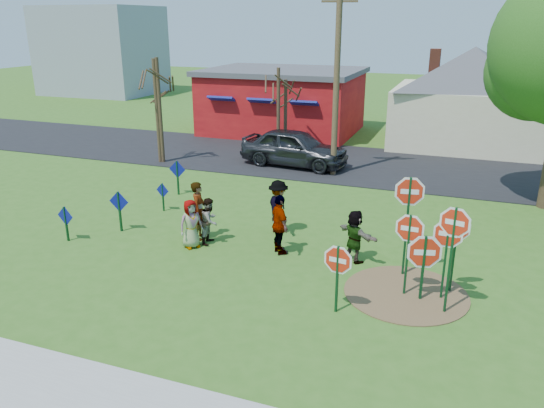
{
  "coord_description": "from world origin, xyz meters",
  "views": [
    {
      "loc": [
        5.48,
        -13.71,
        6.74
      ],
      "look_at": [
        0.16,
        0.68,
        1.41
      ],
      "focal_mm": 35.0,
      "sensor_mm": 36.0,
      "label": 1
    }
  ],
  "objects_px": {
    "person_b": "(199,211)",
    "utility_pole": "(337,75)",
    "person_a": "(191,224)",
    "stop_sign_d": "(456,235)",
    "suv": "(294,147)",
    "stop_sign_b": "(409,201)",
    "stop_sign_c": "(453,236)",
    "stop_sign_a": "(338,265)"
  },
  "relations": [
    {
      "from": "stop_sign_a",
      "to": "utility_pole",
      "type": "bearing_deg",
      "value": 112.2
    },
    {
      "from": "stop_sign_a",
      "to": "stop_sign_c",
      "type": "height_order",
      "value": "stop_sign_c"
    },
    {
      "from": "stop_sign_a",
      "to": "suv",
      "type": "xyz_separation_m",
      "value": [
        -5.18,
        12.65,
        -0.33
      ]
    },
    {
      "from": "stop_sign_b",
      "to": "person_b",
      "type": "distance_m",
      "value": 6.66
    },
    {
      "from": "person_a",
      "to": "suv",
      "type": "relative_size",
      "value": 0.3
    },
    {
      "from": "stop_sign_c",
      "to": "person_b",
      "type": "distance_m",
      "value": 8.1
    },
    {
      "from": "stop_sign_a",
      "to": "stop_sign_d",
      "type": "xyz_separation_m",
      "value": [
        2.56,
        2.03,
        0.34
      ]
    },
    {
      "from": "stop_sign_c",
      "to": "stop_sign_d",
      "type": "xyz_separation_m",
      "value": [
        0.07,
        1.15,
        -0.42
      ]
    },
    {
      "from": "stop_sign_d",
      "to": "suv",
      "type": "relative_size",
      "value": 0.43
    },
    {
      "from": "person_b",
      "to": "stop_sign_c",
      "type": "bearing_deg",
      "value": -119.37
    },
    {
      "from": "stop_sign_b",
      "to": "person_a",
      "type": "bearing_deg",
      "value": 172.81
    },
    {
      "from": "stop_sign_a",
      "to": "person_b",
      "type": "height_order",
      "value": "person_b"
    },
    {
      "from": "stop_sign_a",
      "to": "stop_sign_d",
      "type": "bearing_deg",
      "value": 46.16
    },
    {
      "from": "suv",
      "to": "stop_sign_a",
      "type": "bearing_deg",
      "value": -151.56
    },
    {
      "from": "person_a",
      "to": "stop_sign_c",
      "type": "bearing_deg",
      "value": -63.64
    },
    {
      "from": "suv",
      "to": "utility_pole",
      "type": "xyz_separation_m",
      "value": [
        2.16,
        -0.86,
        3.56
      ]
    },
    {
      "from": "person_a",
      "to": "utility_pole",
      "type": "relative_size",
      "value": 0.18
    },
    {
      "from": "stop_sign_c",
      "to": "utility_pole",
      "type": "bearing_deg",
      "value": 129.93
    },
    {
      "from": "stop_sign_c",
      "to": "stop_sign_d",
      "type": "distance_m",
      "value": 1.23
    },
    {
      "from": "stop_sign_a",
      "to": "suv",
      "type": "bearing_deg",
      "value": 120.08
    },
    {
      "from": "stop_sign_c",
      "to": "suv",
      "type": "xyz_separation_m",
      "value": [
        -7.68,
        11.77,
        -1.08
      ]
    },
    {
      "from": "stop_sign_b",
      "to": "person_b",
      "type": "bearing_deg",
      "value": 166.42
    },
    {
      "from": "stop_sign_c",
      "to": "utility_pole",
      "type": "xyz_separation_m",
      "value": [
        -5.52,
        10.91,
        2.47
      ]
    },
    {
      "from": "person_a",
      "to": "suv",
      "type": "bearing_deg",
      "value": 36.6
    },
    {
      "from": "person_b",
      "to": "utility_pole",
      "type": "distance_m",
      "value": 9.75
    },
    {
      "from": "stop_sign_b",
      "to": "suv",
      "type": "relative_size",
      "value": 0.57
    },
    {
      "from": "stop_sign_c",
      "to": "suv",
      "type": "distance_m",
      "value": 14.1
    },
    {
      "from": "person_a",
      "to": "person_b",
      "type": "height_order",
      "value": "person_b"
    },
    {
      "from": "person_a",
      "to": "stop_sign_b",
      "type": "bearing_deg",
      "value": -50.45
    },
    {
      "from": "person_b",
      "to": "utility_pole",
      "type": "relative_size",
      "value": 0.22
    },
    {
      "from": "utility_pole",
      "to": "suv",
      "type": "bearing_deg",
      "value": 158.21
    },
    {
      "from": "person_a",
      "to": "stop_sign_d",
      "type": "bearing_deg",
      "value": -55.12
    },
    {
      "from": "stop_sign_a",
      "to": "person_a",
      "type": "relative_size",
      "value": 1.2
    },
    {
      "from": "stop_sign_a",
      "to": "stop_sign_b",
      "type": "relative_size",
      "value": 0.63
    },
    {
      "from": "person_b",
      "to": "utility_pole",
      "type": "xyz_separation_m",
      "value": [
        2.24,
        8.81,
        3.53
      ]
    },
    {
      "from": "stop_sign_d",
      "to": "suv",
      "type": "height_order",
      "value": "stop_sign_d"
    },
    {
      "from": "stop_sign_d",
      "to": "utility_pole",
      "type": "relative_size",
      "value": 0.26
    },
    {
      "from": "stop_sign_a",
      "to": "person_a",
      "type": "distance_m",
      "value": 5.66
    },
    {
      "from": "stop_sign_d",
      "to": "suv",
      "type": "bearing_deg",
      "value": 112.59
    },
    {
      "from": "stop_sign_d",
      "to": "person_b",
      "type": "relative_size",
      "value": 1.17
    },
    {
      "from": "stop_sign_a",
      "to": "stop_sign_c",
      "type": "distance_m",
      "value": 2.75
    },
    {
      "from": "stop_sign_a",
      "to": "stop_sign_b",
      "type": "bearing_deg",
      "value": 71.58
    }
  ]
}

